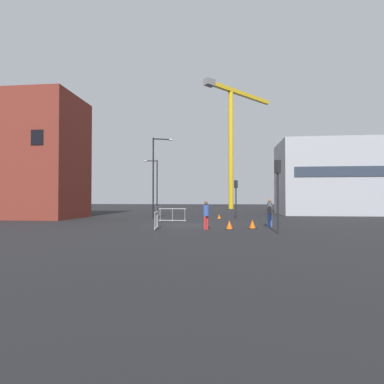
% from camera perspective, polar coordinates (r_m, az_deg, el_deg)
% --- Properties ---
extents(ground, '(160.00, 160.00, 0.00)m').
position_cam_1_polar(ground, '(21.98, -1.37, -6.09)').
color(ground, black).
extents(brick_building, '(9.57, 6.60, 11.57)m').
position_cam_1_polar(brick_building, '(33.85, -27.61, 5.58)').
color(brick_building, maroon).
rests_on(brick_building, ground).
extents(office_block, '(11.48, 7.71, 8.54)m').
position_cam_1_polar(office_block, '(40.04, 23.78, 2.34)').
color(office_block, '#A8AAB2').
rests_on(office_block, ground).
extents(construction_crane, '(12.83, 13.96, 22.31)m').
position_cam_1_polar(construction_crane, '(58.86, 7.40, 11.64)').
color(construction_crane, gold).
rests_on(construction_crane, ground).
extents(streetlamp_tall, '(1.83, 0.72, 7.53)m').
position_cam_1_polar(streetlamp_tall, '(29.22, -6.67, 3.84)').
color(streetlamp_tall, black).
rests_on(streetlamp_tall, ground).
extents(streetlamp_short, '(1.61, 0.49, 6.31)m').
position_cam_1_polar(streetlamp_short, '(36.22, -6.74, 1.80)').
color(streetlamp_short, black).
rests_on(streetlamp_short, ground).
extents(traffic_light_median, '(0.37, 0.37, 3.94)m').
position_cam_1_polar(traffic_light_median, '(17.42, 15.43, 1.40)').
color(traffic_light_median, '#232326').
rests_on(traffic_light_median, ground).
extents(traffic_light_crosswalk, '(0.34, 0.39, 3.56)m').
position_cam_1_polar(traffic_light_crosswalk, '(29.19, 8.04, -0.12)').
color(traffic_light_crosswalk, '#232326').
rests_on(traffic_light_crosswalk, ground).
extents(pedestrian_walking, '(0.34, 0.34, 1.71)m').
position_cam_1_polar(pedestrian_walking, '(18.82, 2.58, -3.88)').
color(pedestrian_walking, red).
rests_on(pedestrian_walking, ground).
extents(pedestrian_waiting, '(0.34, 0.34, 1.86)m').
position_cam_1_polar(pedestrian_waiting, '(21.03, 14.05, -3.30)').
color(pedestrian_waiting, '#33519E').
rests_on(pedestrian_waiting, ground).
extents(safety_barrier_mid_span, '(0.31, 2.02, 1.08)m').
position_cam_1_polar(safety_barrier_mid_span, '(19.18, -6.55, -5.11)').
color(safety_barrier_mid_span, '#B2B5BA').
rests_on(safety_barrier_mid_span, ground).
extents(safety_barrier_rear, '(2.24, 0.07, 1.08)m').
position_cam_1_polar(safety_barrier_rear, '(25.33, -3.60, -4.16)').
color(safety_barrier_rear, '#9EA0A5').
rests_on(safety_barrier_rear, ground).
extents(safety_barrier_front, '(0.30, 1.82, 1.08)m').
position_cam_1_polar(safety_barrier_front, '(32.33, -6.06, -3.52)').
color(safety_barrier_front, gray).
rests_on(safety_barrier_front, ground).
extents(traffic_cone_striped, '(0.55, 0.55, 0.56)m').
position_cam_1_polar(traffic_cone_striped, '(19.83, 10.99, -5.86)').
color(traffic_cone_striped, black).
rests_on(traffic_cone_striped, ground).
extents(traffic_cone_on_verge, '(0.45, 0.45, 0.45)m').
position_cam_1_polar(traffic_cone_on_verge, '(28.52, 4.98, -4.55)').
color(traffic_cone_on_verge, black).
rests_on(traffic_cone_on_verge, ground).
extents(traffic_cone_orange, '(0.55, 0.55, 0.55)m').
position_cam_1_polar(traffic_cone_orange, '(19.18, 6.85, -6.03)').
color(traffic_cone_orange, black).
rests_on(traffic_cone_orange, ground).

